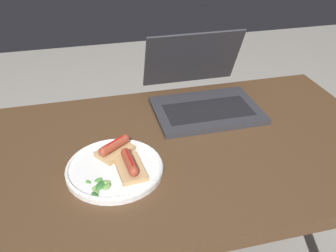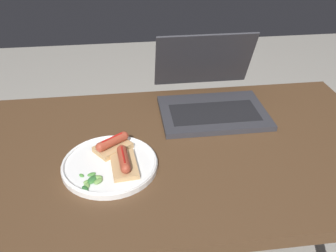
{
  "view_description": "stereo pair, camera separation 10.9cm",
  "coord_description": "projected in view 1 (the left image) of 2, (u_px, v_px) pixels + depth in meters",
  "views": [
    {
      "loc": [
        -0.24,
        -0.87,
        1.38
      ],
      "look_at": [
        -0.01,
        0.02,
        0.8
      ],
      "focal_mm": 40.0,
      "sensor_mm": 36.0,
      "label": 1
    },
    {
      "loc": [
        -0.13,
        -0.89,
        1.38
      ],
      "look_at": [
        -0.01,
        0.02,
        0.8
      ],
      "focal_mm": 40.0,
      "sensor_mm": 36.0,
      "label": 2
    }
  ],
  "objects": [
    {
      "name": "sausage_toast_middle",
      "position": [
        130.0,
        165.0,
        0.98
      ],
      "size": [
        0.08,
        0.13,
        0.04
      ],
      "rotation": [
        0.0,
        0.0,
        1.67
      ],
      "color": "tan",
      "rests_on": "plate"
    },
    {
      "name": "salad_pile",
      "position": [
        101.0,
        186.0,
        0.93
      ],
      "size": [
        0.07,
        0.08,
        0.01
      ],
      "color": "#2D662D",
      "rests_on": "plate"
    },
    {
      "name": "laptop",
      "position": [
        202.0,
        95.0,
        1.29
      ],
      "size": [
        0.35,
        0.35,
        0.24
      ],
      "color": "#2D2D33",
      "rests_on": "desk"
    },
    {
      "name": "plate",
      "position": [
        115.0,
        168.0,
        1.0
      ],
      "size": [
        0.26,
        0.26,
        0.02
      ],
      "color": "white",
      "rests_on": "desk"
    },
    {
      "name": "desk",
      "position": [
        174.0,
        166.0,
        1.14
      ],
      "size": [
        1.3,
        0.74,
        0.74
      ],
      "color": "#4C331E",
      "rests_on": "ground_plane"
    },
    {
      "name": "sausage_toast_left",
      "position": [
        115.0,
        148.0,
        1.04
      ],
      "size": [
        0.12,
        0.11,
        0.04
      ],
      "rotation": [
        0.0,
        0.0,
        0.62
      ],
      "color": "tan",
      "rests_on": "plate"
    }
  ]
}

